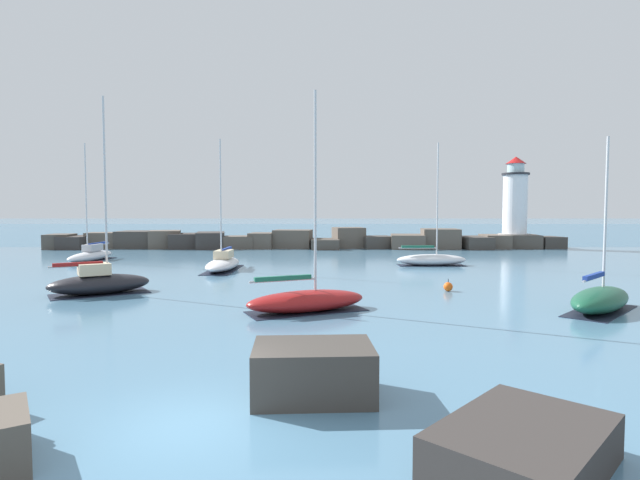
{
  "coord_description": "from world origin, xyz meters",
  "views": [
    {
      "loc": [
        2.8,
        -10.58,
        4.65
      ],
      "look_at": [
        2.65,
        23.31,
        2.68
      ],
      "focal_mm": 28.0,
      "sensor_mm": 36.0,
      "label": 1
    }
  ],
  "objects_px": {
    "lighthouse": "(517,209)",
    "sailboat_moored_5": "(94,255)",
    "mooring_buoy_orange_near": "(450,287)",
    "sailboat_moored_1": "(225,263)",
    "sailboat_moored_0": "(434,259)",
    "sailboat_moored_3": "(102,282)",
    "sailboat_moored_4": "(309,300)",
    "sailboat_moored_2": "(603,299)"
  },
  "relations": [
    {
      "from": "sailboat_moored_3",
      "to": "sailboat_moored_4",
      "type": "bearing_deg",
      "value": -22.6
    },
    {
      "from": "sailboat_moored_4",
      "to": "mooring_buoy_orange_near",
      "type": "height_order",
      "value": "sailboat_moored_4"
    },
    {
      "from": "sailboat_moored_4",
      "to": "sailboat_moored_5",
      "type": "distance_m",
      "value": 31.32
    },
    {
      "from": "sailboat_moored_1",
      "to": "sailboat_moored_4",
      "type": "bearing_deg",
      "value": -66.62
    },
    {
      "from": "sailboat_moored_1",
      "to": "sailboat_moored_4",
      "type": "distance_m",
      "value": 17.76
    },
    {
      "from": "lighthouse",
      "to": "mooring_buoy_orange_near",
      "type": "relative_size",
      "value": 15.72
    },
    {
      "from": "sailboat_moored_1",
      "to": "mooring_buoy_orange_near",
      "type": "xyz_separation_m",
      "value": [
        15.11,
        -10.48,
        -0.3
      ]
    },
    {
      "from": "sailboat_moored_5",
      "to": "sailboat_moored_1",
      "type": "bearing_deg",
      "value": -27.52
    },
    {
      "from": "sailboat_moored_4",
      "to": "sailboat_moored_2",
      "type": "bearing_deg",
      "value": -0.07
    },
    {
      "from": "sailboat_moored_0",
      "to": "sailboat_moored_5",
      "type": "bearing_deg",
      "value": 172.78
    },
    {
      "from": "sailboat_moored_3",
      "to": "mooring_buoy_orange_near",
      "type": "distance_m",
      "value": 19.88
    },
    {
      "from": "sailboat_moored_2",
      "to": "sailboat_moored_5",
      "type": "distance_m",
      "value": 41.62
    },
    {
      "from": "sailboat_moored_5",
      "to": "mooring_buoy_orange_near",
      "type": "distance_m",
      "value": 33.79
    },
    {
      "from": "sailboat_moored_1",
      "to": "sailboat_moored_5",
      "type": "xyz_separation_m",
      "value": [
        -13.71,
        7.14,
        0.02
      ]
    },
    {
      "from": "sailboat_moored_0",
      "to": "sailboat_moored_4",
      "type": "xyz_separation_m",
      "value": [
        -10.15,
        -19.53,
        -0.01
      ]
    },
    {
      "from": "sailboat_moored_1",
      "to": "sailboat_moored_5",
      "type": "bearing_deg",
      "value": 152.48
    },
    {
      "from": "lighthouse",
      "to": "sailboat_moored_1",
      "type": "height_order",
      "value": "lighthouse"
    },
    {
      "from": "sailboat_moored_0",
      "to": "mooring_buoy_orange_near",
      "type": "xyz_separation_m",
      "value": [
        -2.08,
        -13.71,
        -0.28
      ]
    },
    {
      "from": "lighthouse",
      "to": "sailboat_moored_2",
      "type": "bearing_deg",
      "value": -106.11
    },
    {
      "from": "sailboat_moored_3",
      "to": "sailboat_moored_0",
      "type": "bearing_deg",
      "value": 33.7
    },
    {
      "from": "sailboat_moored_2",
      "to": "sailboat_moored_1",
      "type": "bearing_deg",
      "value": 141.69
    },
    {
      "from": "sailboat_moored_3",
      "to": "sailboat_moored_4",
      "type": "distance_m",
      "value": 12.77
    },
    {
      "from": "lighthouse",
      "to": "sailboat_moored_1",
      "type": "xyz_separation_m",
      "value": [
        -32.16,
        -23.47,
        -4.28
      ]
    },
    {
      "from": "sailboat_moored_4",
      "to": "sailboat_moored_0",
      "type": "bearing_deg",
      "value": 62.55
    },
    {
      "from": "sailboat_moored_0",
      "to": "sailboat_moored_1",
      "type": "relative_size",
      "value": 1.02
    },
    {
      "from": "sailboat_moored_0",
      "to": "sailboat_moored_2",
      "type": "height_order",
      "value": "sailboat_moored_0"
    },
    {
      "from": "sailboat_moored_1",
      "to": "sailboat_moored_2",
      "type": "xyz_separation_m",
      "value": [
        20.66,
        -16.32,
        0.02
      ]
    },
    {
      "from": "mooring_buoy_orange_near",
      "to": "sailboat_moored_0",
      "type": "bearing_deg",
      "value": 81.37
    },
    {
      "from": "lighthouse",
      "to": "sailboat_moored_1",
      "type": "distance_m",
      "value": 40.04
    },
    {
      "from": "lighthouse",
      "to": "sailboat_moored_5",
      "type": "distance_m",
      "value": 48.87
    },
    {
      "from": "lighthouse",
      "to": "sailboat_moored_5",
      "type": "bearing_deg",
      "value": -160.4
    },
    {
      "from": "sailboat_moored_3",
      "to": "sailboat_moored_4",
      "type": "height_order",
      "value": "sailboat_moored_3"
    },
    {
      "from": "sailboat_moored_0",
      "to": "sailboat_moored_1",
      "type": "distance_m",
      "value": 17.5
    },
    {
      "from": "lighthouse",
      "to": "mooring_buoy_orange_near",
      "type": "height_order",
      "value": "lighthouse"
    },
    {
      "from": "sailboat_moored_5",
      "to": "mooring_buoy_orange_near",
      "type": "xyz_separation_m",
      "value": [
        28.83,
        -17.63,
        -0.32
      ]
    },
    {
      "from": "sailboat_moored_2",
      "to": "sailboat_moored_4",
      "type": "bearing_deg",
      "value": 179.93
    },
    {
      "from": "sailboat_moored_1",
      "to": "sailboat_moored_3",
      "type": "bearing_deg",
      "value": -112.57
    },
    {
      "from": "sailboat_moored_0",
      "to": "sailboat_moored_5",
      "type": "distance_m",
      "value": 31.16
    },
    {
      "from": "sailboat_moored_1",
      "to": "sailboat_moored_5",
      "type": "distance_m",
      "value": 15.46
    },
    {
      "from": "sailboat_moored_0",
      "to": "sailboat_moored_2",
      "type": "xyz_separation_m",
      "value": [
        3.46,
        -19.55,
        0.04
      ]
    },
    {
      "from": "mooring_buoy_orange_near",
      "to": "sailboat_moored_1",
      "type": "bearing_deg",
      "value": 145.26
    },
    {
      "from": "sailboat_moored_2",
      "to": "sailboat_moored_3",
      "type": "xyz_separation_m",
      "value": [
        -25.4,
        4.92,
        0.08
      ]
    }
  ]
}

